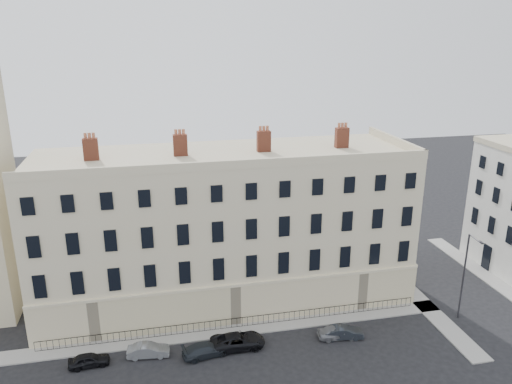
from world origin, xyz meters
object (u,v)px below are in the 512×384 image
car_b (148,350)px  car_c (206,350)px  car_d (238,341)px  car_e (337,332)px  car_a (89,360)px  car_f (343,332)px  streetlamp (465,273)px

car_b → car_c: (4.76, -0.93, 0.01)m
car_d → car_e: (8.92, -0.50, -0.06)m
car_a → car_e: (21.25, -0.63, 0.04)m
car_a → car_d: car_d is taller
car_e → car_f: (0.53, -0.11, -0.02)m
car_c → car_e: bearing=-99.1°
car_c → car_f: car_c is taller
car_b → car_e: bearing=-87.8°
car_c → streetlamp: (24.28, 0.64, 4.18)m
car_c → car_e: size_ratio=1.14×
car_c → car_f: size_ratio=1.15×
car_c → car_e: car_e is taller
car_f → streetlamp: streetlamp is taller
car_e → car_f: 0.54m
car_c → streetlamp: 24.65m
car_a → car_b: (4.75, 0.26, 0.02)m
car_b → streetlamp: 29.35m
car_e → car_f: car_e is taller
car_a → streetlamp: bearing=-94.1°
car_b → streetlamp: size_ratio=0.41×
car_b → car_d: (7.57, -0.40, 0.08)m
car_b → car_e: 16.52m
car_d → car_c: bearing=99.9°
car_d → car_f: size_ratio=1.35×
car_b → car_f: (17.02, -1.00, -0.00)m
car_a → streetlamp: 34.05m
car_c → streetlamp: streetlamp is taller
car_c → streetlamp: size_ratio=0.47×
streetlamp → car_d: bearing=-174.0°
car_a → car_f: bearing=-96.0°
car_c → car_f: 12.26m
car_b → car_e: car_e is taller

